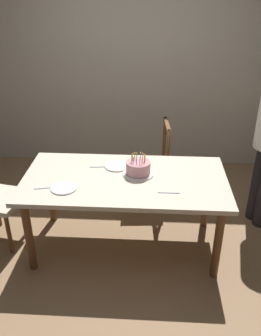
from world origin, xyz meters
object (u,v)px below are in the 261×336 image
Objects in this scene: plate_near_celebrant at (64,188)px; dining_table at (125,186)px; plate_far_side at (117,166)px; chair_spindle_back at (150,166)px; birthday_cake at (138,168)px.

dining_table is at bearing 22.83° from plate_near_celebrant.
plate_near_celebrant is 1.00× the size of plate_far_side.
plate_near_celebrant is 0.23× the size of chair_spindle_back.
chair_spindle_back reaches higher than birthday_cake.
dining_table is 0.20m from birthday_cake.
birthday_cake reaches higher than plate_far_side.
chair_spindle_back is at bearing 81.93° from birthday_cake.
plate_far_side is (-0.09, 0.21, 0.09)m from dining_table.
birthday_cake is 0.67m from plate_near_celebrant.
dining_table is 0.24m from plate_far_side.
plate_near_celebrant is (-0.60, -0.28, -0.05)m from birthday_cake.
chair_spindle_back reaches higher than plate_far_side.
plate_near_celebrant is 1.25m from chair_spindle_back.
birthday_cake is 0.25m from plate_far_side.
plate_far_side is at bearing 45.82° from plate_near_celebrant.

